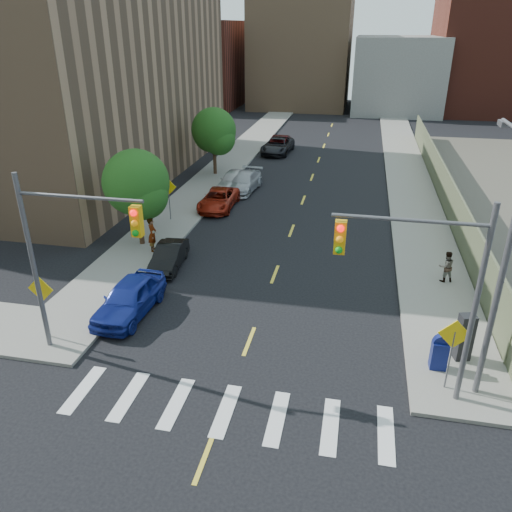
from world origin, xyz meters
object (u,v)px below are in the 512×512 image
at_px(parked_car_silver, 244,182).
at_px(parked_car_grey, 278,146).
at_px(parked_car_maroon, 279,144).
at_px(mailbox, 439,352).
at_px(payphone, 464,337).
at_px(parked_car_black, 169,256).
at_px(pedestrian_west, 152,234).
at_px(parked_car_red, 219,199).
at_px(pedestrian_east, 446,267).
at_px(parked_car_blue, 129,298).
at_px(parked_car_white, 234,180).

xyz_separation_m(parked_car_silver, parked_car_grey, (0.48, 12.55, 0.06)).
distance_m(parked_car_maroon, mailbox, 35.10).
distance_m(mailbox, payphone, 1.24).
bearing_deg(mailbox, payphone, 38.16).
xyz_separation_m(parked_car_black, mailbox, (12.57, -6.15, 0.22)).
height_order(parked_car_maroon, mailbox, mailbox).
xyz_separation_m(parked_car_silver, mailbox, (11.75, -19.69, 0.13)).
bearing_deg(pedestrian_west, parked_car_red, -23.15).
bearing_deg(mailbox, parked_car_maroon, 106.88).
bearing_deg(parked_car_grey, pedestrian_east, -60.07).
bearing_deg(parked_car_blue, parked_car_red, 92.64).
bearing_deg(pedestrian_east, parked_car_red, -47.94).
distance_m(parked_car_black, parked_car_silver, 13.56).
bearing_deg(mailbox, pedestrian_east, 79.13).
xyz_separation_m(parked_car_red, parked_car_silver, (0.78, 4.21, 0.05)).
bearing_deg(mailbox, parked_car_white, 120.51).
bearing_deg(parked_car_silver, parked_car_red, -94.77).
bearing_deg(parked_car_maroon, payphone, -66.20).
relative_size(parked_car_grey, mailbox, 3.89).
xyz_separation_m(parked_car_black, parked_car_white, (0.00, 13.69, 0.13)).
distance_m(parked_car_black, pedestrian_west, 2.16).
distance_m(parked_car_maroon, pedestrian_west, 25.76).
relative_size(parked_car_blue, parked_car_grey, 0.83).
distance_m(parked_car_silver, parked_car_maroon, 13.56).
bearing_deg(parked_car_silver, parked_car_white, 174.89).
bearing_deg(parked_car_blue, parked_car_white, 92.80).
xyz_separation_m(parked_car_black, payphone, (13.50, -5.37, 0.47)).
relative_size(parked_car_blue, pedestrian_east, 2.89).
bearing_deg(parked_car_white, parked_car_silver, -6.68).
distance_m(parked_car_red, parked_car_grey, 16.81).
distance_m(parked_car_black, parked_car_maroon, 27.12).
xyz_separation_m(parked_car_white, mailbox, (12.57, -19.84, 0.08)).
distance_m(parked_car_grey, pedestrian_east, 28.01).
height_order(mailbox, pedestrian_west, pedestrian_west).
relative_size(parked_car_maroon, parked_car_grey, 0.81).
bearing_deg(parked_car_maroon, mailbox, -68.07).
relative_size(parked_car_silver, pedestrian_east, 3.06).
xyz_separation_m(parked_car_black, parked_car_grey, (1.30, 26.08, 0.14)).
height_order(payphone, pedestrian_west, pedestrian_west).
bearing_deg(parked_car_maroon, parked_car_blue, -89.14).
distance_m(parked_car_blue, parked_car_grey, 30.81).
relative_size(parked_car_blue, pedestrian_west, 2.34).
distance_m(parked_car_silver, parked_car_white, 0.83).
height_order(parked_car_blue, parked_car_red, parked_car_blue).
bearing_deg(parked_car_blue, parked_car_silver, 90.24).
bearing_deg(parked_car_red, parked_car_black, -90.80).
distance_m(parked_car_black, parked_car_white, 13.69).
bearing_deg(parked_car_maroon, parked_car_silver, -88.85).
bearing_deg(mailbox, parked_car_grey, 107.42).
bearing_deg(parked_car_grey, parked_car_red, -90.65).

